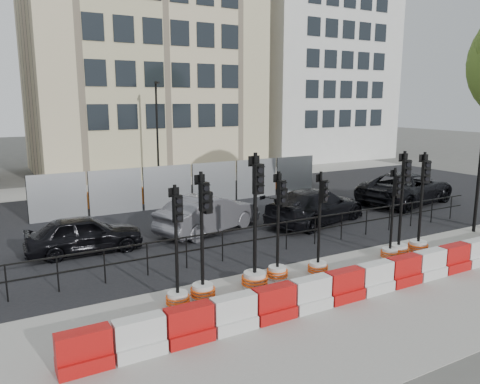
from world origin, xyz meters
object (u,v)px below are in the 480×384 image
car_a (85,234)px  car_c (316,206)px  traffic_signal_h (419,233)px  traffic_signal_a (178,283)px  traffic_signal_d (278,254)px

car_a → car_c: bearing=-92.5°
car_c → traffic_signal_h: bearing=171.4°
traffic_signal_a → traffic_signal_h: bearing=-6.8°
car_a → car_c: size_ratio=0.72×
traffic_signal_a → car_c: (7.86, 4.61, 0.09)m
traffic_signal_h → traffic_signal_d: bearing=-166.7°
traffic_signal_d → traffic_signal_h: 5.31m
traffic_signal_h → car_c: traffic_signal_h is taller
traffic_signal_a → car_a: 5.46m
traffic_signal_d → traffic_signal_h: bearing=-11.9°
traffic_signal_a → car_a: size_ratio=0.80×
traffic_signal_a → traffic_signal_d: 3.13m
traffic_signal_h → car_c: size_ratio=0.63×
traffic_signal_h → car_c: 4.72m
traffic_signal_h → traffic_signal_a: bearing=-163.2°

